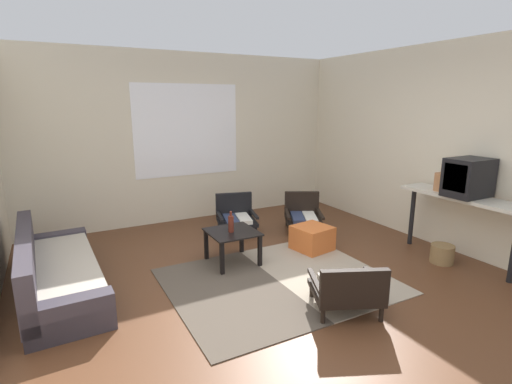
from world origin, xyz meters
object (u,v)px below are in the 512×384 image
couch (55,273)px  armchair_by_window (236,215)px  glass_bottle (231,223)px  coffee_table (232,237)px  console_shelf (460,203)px  crt_television (468,177)px  clay_vase (443,181)px  armchair_corner (303,214)px  wicker_basket (442,254)px  ottoman_orange (312,238)px  armchair_striped_foreground (348,289)px

couch → armchair_by_window: (2.48, 0.86, 0.05)m
glass_bottle → coffee_table: bearing=37.4°
console_shelf → crt_television: crt_television is taller
couch → glass_bottle: (1.91, -0.22, 0.31)m
clay_vase → glass_bottle: bearing=158.8°
armchair_corner → clay_vase: size_ratio=2.30×
coffee_table → console_shelf: bearing=-26.8°
couch → crt_television: 4.72m
crt_television → coffee_table: bearing=152.0°
armchair_corner → crt_television: bearing=-64.5°
clay_vase → glass_bottle: 2.70m
clay_vase → wicker_basket: size_ratio=1.24×
ottoman_orange → clay_vase: bearing=-33.1°
crt_television → glass_bottle: (-2.48, 1.29, -0.55)m
coffee_table → glass_bottle: 0.19m
armchair_by_window → crt_television: size_ratio=1.33×
ottoman_orange → glass_bottle: glass_bottle is taller
coffee_table → ottoman_orange: size_ratio=1.30×
clay_vase → wicker_basket: (-0.19, -0.23, -0.85)m
couch → console_shelf: bearing=-18.2°
armchair_by_window → glass_bottle: (-0.57, -1.09, 0.26)m
coffee_table → armchair_corner: size_ratio=0.74×
console_shelf → crt_television: (-0.00, -0.06, 0.33)m
coffee_table → armchair_corner: 1.66m
armchair_striped_foreground → clay_vase: clay_vase is taller
armchair_by_window → wicker_basket: armchair_by_window is taller
coffee_table → ottoman_orange: coffee_table is taller
ottoman_orange → wicker_basket: ottoman_orange is taller
crt_television → wicker_basket: crt_television is taller
ottoman_orange → crt_television: crt_television is taller
armchair_striped_foreground → wicker_basket: size_ratio=2.89×
console_shelf → glass_bottle: bearing=153.8°
armchair_corner → console_shelf: bearing=-63.7°
armchair_by_window → armchair_corner: bearing=-22.2°
coffee_table → armchair_striped_foreground: (0.46, -1.55, -0.09)m
glass_bottle → couch: bearing=173.4°
armchair_corner → glass_bottle: bearing=-155.8°
armchair_by_window → glass_bottle: size_ratio=2.63×
clay_vase → couch: bearing=164.9°
couch → glass_bottle: bearing=-6.6°
wicker_basket → crt_television: bearing=-27.0°
glass_bottle → wicker_basket: bearing=-27.4°
armchair_corner → clay_vase: clay_vase is taller
ottoman_orange → clay_vase: 1.79m
ottoman_orange → crt_television: size_ratio=0.87×
clay_vase → armchair_striped_foreground: bearing=-164.1°
armchair_corner → crt_television: crt_television is taller
coffee_table → console_shelf: console_shelf is taller
wicker_basket → couch: bearing=161.4°
coffee_table → clay_vase: (2.46, -0.98, 0.63)m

